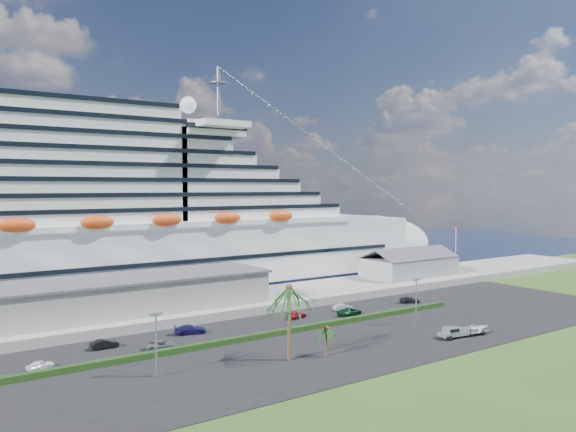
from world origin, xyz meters
TOP-DOWN VIEW (x-y plane):
  - ground at (0.00, 0.00)m, footprint 420.00×420.00m
  - asphalt_lot at (0.00, 11.00)m, footprint 140.00×38.00m
  - wharf at (0.00, 40.00)m, footprint 240.00×20.00m
  - water at (0.00, 130.00)m, footprint 420.00×160.00m
  - cruise_ship at (-21.53, 64.00)m, footprint 191.00×38.00m
  - terminal_building at (-25.00, 40.00)m, footprint 61.00×15.00m
  - port_shed at (52.00, 40.00)m, footprint 24.00×12.31m
  - flagpole at (70.04, 40.00)m, footprint 1.08×0.16m
  - hedge at (-8.00, 16.00)m, footprint 88.00×1.10m
  - lamp_post_left at (-28.00, 8.00)m, footprint 1.60×0.35m
  - lamp_post_right at (20.00, 8.00)m, footprint 1.60×0.35m
  - palm_tall at (-10.00, 4.00)m, footprint 8.82×8.82m
  - palm_short at (-4.50, 2.50)m, footprint 3.53×3.53m
  - parked_car_0 at (-39.80, 19.48)m, footprint 3.85×2.51m
  - parked_car_1 at (-29.90, 24.47)m, footprint 4.32×1.66m
  - parked_car_2 at (-22.86, 19.17)m, footprint 5.16×3.22m
  - parked_car_3 at (-15.61, 24.96)m, footprint 5.64×3.31m
  - parked_car_4 at (5.41, 24.04)m, footprint 4.45×2.48m
  - parked_car_5 at (16.79, 24.24)m, footprint 4.16×2.23m
  - parked_car_6 at (15.22, 20.36)m, footprint 5.48×3.04m
  - parked_car_7 at (33.12, 21.97)m, footprint 4.71×3.39m
  - pickup_truck at (18.51, -1.37)m, footprint 5.43×2.61m
  - boat_trailer at (23.54, -2.25)m, footprint 5.86×3.99m

SIDE VIEW (x-z plane):
  - ground at x=0.00m, z-range 0.00..0.00m
  - water at x=0.00m, z-range 0.00..0.02m
  - asphalt_lot at x=0.00m, z-range 0.00..0.12m
  - hedge at x=-8.00m, z-range 0.12..1.02m
  - parked_car_0 at x=-39.80m, z-range 0.12..1.34m
  - parked_car_7 at x=33.12m, z-range 0.12..1.39m
  - parked_car_5 at x=16.79m, z-range 0.12..1.42m
  - parked_car_2 at x=-22.86m, z-range 0.12..1.45m
  - parked_car_1 at x=-29.90m, z-range 0.12..1.52m
  - parked_car_4 at x=5.41m, z-range 0.12..1.55m
  - parked_car_6 at x=15.22m, z-range 0.12..1.57m
  - parked_car_3 at x=-15.61m, z-range 0.12..1.65m
  - wharf at x=0.00m, z-range 0.00..1.80m
  - pickup_truck at x=18.51m, z-range 0.21..2.04m
  - boat_trailer at x=23.54m, z-range 0.39..2.05m
  - palm_short at x=-4.50m, z-range 1.38..5.95m
  - port_shed at x=52.00m, z-range 0.71..8.08m
  - terminal_building at x=-25.00m, z-range 1.86..8.16m
  - lamp_post_left at x=-28.00m, z-range 1.21..9.48m
  - lamp_post_right at x=20.00m, z-range 1.21..9.48m
  - flagpole at x=70.04m, z-range 2.27..14.27m
  - palm_tall at x=-10.00m, z-range 3.64..14.77m
  - cruise_ship at x=-21.53m, z-range -10.31..43.69m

